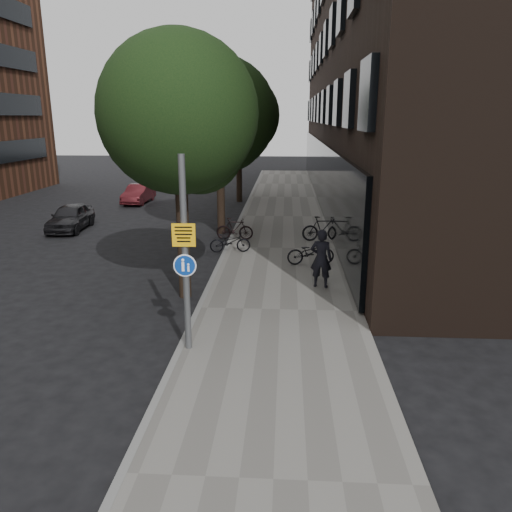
# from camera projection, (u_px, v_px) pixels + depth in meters

# --- Properties ---
(ground) EXTENTS (120.00, 120.00, 0.00)m
(ground) POSITION_uv_depth(u_px,v_px,m) (266.00, 373.00, 10.52)
(ground) COLOR black
(ground) RESTS_ON ground
(sidewalk) EXTENTS (4.50, 60.00, 0.12)m
(sidewalk) POSITION_uv_depth(u_px,v_px,m) (282.00, 249.00, 20.10)
(sidewalk) COLOR slate
(sidewalk) RESTS_ON ground
(curb_edge) EXTENTS (0.15, 60.00, 0.13)m
(curb_edge) POSITION_uv_depth(u_px,v_px,m) (227.00, 248.00, 20.23)
(curb_edge) COLOR slate
(curb_edge) RESTS_ON ground
(building_right_dark_brick) EXTENTS (12.00, 40.00, 18.00)m
(building_right_dark_brick) POSITION_uv_depth(u_px,v_px,m) (430.00, 49.00, 28.74)
(building_right_dark_brick) COLOR black
(building_right_dark_brick) RESTS_ON ground
(street_tree_near) EXTENTS (4.40, 4.40, 7.50)m
(street_tree_near) POSITION_uv_depth(u_px,v_px,m) (182.00, 121.00, 13.75)
(street_tree_near) COLOR black
(street_tree_near) RESTS_ON ground
(street_tree_mid) EXTENTS (5.00, 5.00, 7.80)m
(street_tree_mid) POSITION_uv_depth(u_px,v_px,m) (221.00, 119.00, 21.92)
(street_tree_mid) COLOR black
(street_tree_mid) RESTS_ON ground
(street_tree_far) EXTENTS (5.00, 5.00, 7.80)m
(street_tree_far) POSITION_uv_depth(u_px,v_px,m) (240.00, 118.00, 30.57)
(street_tree_far) COLOR black
(street_tree_far) RESTS_ON ground
(signpost) EXTENTS (0.50, 0.15, 4.36)m
(signpost) POSITION_uv_depth(u_px,v_px,m) (185.00, 255.00, 10.82)
(signpost) COLOR #595B5E
(signpost) RESTS_ON sidewalk
(pedestrian) EXTENTS (0.74, 0.56, 1.82)m
(pedestrian) POSITION_uv_depth(u_px,v_px,m) (321.00, 258.00, 15.25)
(pedestrian) COLOR black
(pedestrian) RESTS_ON sidewalk
(parked_bike_facade_near) EXTENTS (1.77, 0.88, 0.89)m
(parked_bike_facade_near) POSITION_uv_depth(u_px,v_px,m) (311.00, 252.00, 17.72)
(parked_bike_facade_near) COLOR black
(parked_bike_facade_near) RESTS_ON sidewalk
(parked_bike_facade_far) EXTENTS (1.81, 0.67, 1.06)m
(parked_bike_facade_far) POSITION_uv_depth(u_px,v_px,m) (323.00, 229.00, 21.06)
(parked_bike_facade_far) COLOR black
(parked_bike_facade_far) RESTS_ON sidewalk
(parked_bike_curb_near) EXTENTS (1.64, 0.79, 0.83)m
(parked_bike_curb_near) POSITION_uv_depth(u_px,v_px,m) (230.00, 242.00, 19.34)
(parked_bike_curb_near) COLOR black
(parked_bike_curb_near) RESTS_ON sidewalk
(parked_bike_curb_far) EXTENTS (1.58, 0.48, 0.95)m
(parked_bike_curb_far) POSITION_uv_depth(u_px,v_px,m) (235.00, 229.00, 21.31)
(parked_bike_curb_far) COLOR black
(parked_bike_curb_far) RESTS_ON sidewalk
(parked_car_near) EXTENTS (1.69, 3.71, 1.24)m
(parked_car_near) POSITION_uv_depth(u_px,v_px,m) (70.00, 217.00, 23.66)
(parked_car_near) COLOR black
(parked_car_near) RESTS_ON ground
(parked_car_mid) EXTENTS (1.34, 3.54, 1.15)m
(parked_car_mid) POSITION_uv_depth(u_px,v_px,m) (138.00, 194.00, 31.07)
(parked_car_mid) COLOR #5B1A20
(parked_car_mid) RESTS_ON ground
(parked_car_far) EXTENTS (1.76, 3.92, 1.12)m
(parked_car_far) POSITION_uv_depth(u_px,v_px,m) (164.00, 180.00, 38.16)
(parked_car_far) COLOR black
(parked_car_far) RESTS_ON ground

